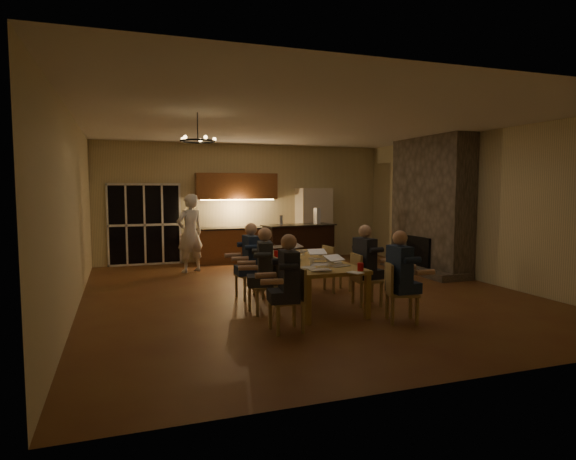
% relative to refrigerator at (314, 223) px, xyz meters
% --- Properties ---
extents(floor, '(9.00, 9.00, 0.00)m').
position_rel_refrigerator_xyz_m(floor, '(-1.90, -4.15, -1.00)').
color(floor, brown).
rests_on(floor, ground).
extents(back_wall, '(8.00, 0.04, 3.20)m').
position_rel_refrigerator_xyz_m(back_wall, '(-1.90, 0.37, 0.60)').
color(back_wall, beige).
rests_on(back_wall, ground).
extents(left_wall, '(0.04, 9.00, 3.20)m').
position_rel_refrigerator_xyz_m(left_wall, '(-5.92, -4.15, 0.60)').
color(left_wall, beige).
rests_on(left_wall, ground).
extents(right_wall, '(0.04, 9.00, 3.20)m').
position_rel_refrigerator_xyz_m(right_wall, '(2.12, -4.15, 0.60)').
color(right_wall, beige).
rests_on(right_wall, ground).
extents(ceiling, '(8.00, 9.00, 0.04)m').
position_rel_refrigerator_xyz_m(ceiling, '(-1.90, -4.15, 2.22)').
color(ceiling, white).
rests_on(ceiling, back_wall).
extents(french_doors, '(1.86, 0.08, 2.10)m').
position_rel_refrigerator_xyz_m(french_doors, '(-4.60, 0.32, 0.05)').
color(french_doors, black).
rests_on(french_doors, ground).
extents(fireplace, '(0.58, 2.50, 3.20)m').
position_rel_refrigerator_xyz_m(fireplace, '(1.80, -2.95, 0.60)').
color(fireplace, '#63584E').
rests_on(fireplace, ground).
extents(kitchenette, '(2.24, 0.68, 2.40)m').
position_rel_refrigerator_xyz_m(kitchenette, '(-2.20, 0.05, 0.20)').
color(kitchenette, brown).
rests_on(kitchenette, ground).
extents(refrigerator, '(0.90, 0.68, 2.00)m').
position_rel_refrigerator_xyz_m(refrigerator, '(0.00, 0.00, 0.00)').
color(refrigerator, beige).
rests_on(refrigerator, ground).
extents(dining_table, '(1.10, 2.77, 0.75)m').
position_rel_refrigerator_xyz_m(dining_table, '(-2.13, -4.88, -0.62)').
color(dining_table, '#A48441').
rests_on(dining_table, ground).
extents(bar_island, '(1.93, 0.92, 1.08)m').
position_rel_refrigerator_xyz_m(bar_island, '(-0.90, -1.22, -0.46)').
color(bar_island, black).
rests_on(bar_island, ground).
extents(chair_left_near, '(0.44, 0.44, 0.89)m').
position_rel_refrigerator_xyz_m(chair_left_near, '(-3.03, -6.40, -0.55)').
color(chair_left_near, '#A28851').
rests_on(chair_left_near, ground).
extents(chair_left_mid, '(0.48, 0.48, 0.89)m').
position_rel_refrigerator_xyz_m(chair_left_mid, '(-3.04, -5.33, -0.55)').
color(chair_left_mid, '#A28851').
rests_on(chair_left_mid, ground).
extents(chair_left_far, '(0.52, 0.52, 0.89)m').
position_rel_refrigerator_xyz_m(chair_left_far, '(-3.00, -4.26, -0.55)').
color(chair_left_far, '#A28851').
rests_on(chair_left_far, ground).
extents(chair_right_near, '(0.56, 0.56, 0.89)m').
position_rel_refrigerator_xyz_m(chair_right_near, '(-1.24, -6.52, -0.55)').
color(chair_right_near, '#A28851').
rests_on(chair_right_near, ground).
extents(chair_right_mid, '(0.47, 0.47, 0.89)m').
position_rel_refrigerator_xyz_m(chair_right_mid, '(-1.23, -5.41, -0.55)').
color(chair_right_mid, '#A28851').
rests_on(chair_right_mid, ground).
extents(chair_right_far, '(0.48, 0.48, 0.89)m').
position_rel_refrigerator_xyz_m(chair_right_far, '(-1.23, -4.22, -0.55)').
color(chair_right_far, '#A28851').
rests_on(chair_right_far, ground).
extents(person_left_near, '(0.67, 0.67, 1.38)m').
position_rel_refrigerator_xyz_m(person_left_near, '(-3.03, -6.50, -0.31)').
color(person_left_near, '#21252B').
rests_on(person_left_near, ground).
extents(person_right_near, '(0.60, 0.60, 1.38)m').
position_rel_refrigerator_xyz_m(person_right_near, '(-1.29, -6.52, -0.31)').
color(person_right_near, '#1D2E49').
rests_on(person_right_near, ground).
extents(person_left_mid, '(0.71, 0.71, 1.38)m').
position_rel_refrigerator_xyz_m(person_left_mid, '(-3.03, -5.35, -0.31)').
color(person_left_mid, '#363B40').
rests_on(person_left_mid, ground).
extents(person_right_mid, '(0.67, 0.67, 1.38)m').
position_rel_refrigerator_xyz_m(person_right_mid, '(-1.25, -5.37, -0.31)').
color(person_right_mid, '#21252B').
rests_on(person_right_mid, ground).
extents(person_left_far, '(0.62, 0.62, 1.38)m').
position_rel_refrigerator_xyz_m(person_left_far, '(-2.98, -4.31, -0.31)').
color(person_left_far, '#1D2E49').
rests_on(person_left_far, ground).
extents(standing_person, '(0.80, 0.68, 1.86)m').
position_rel_refrigerator_xyz_m(standing_person, '(-3.63, -1.12, -0.07)').
color(standing_person, silver).
rests_on(standing_person, ground).
extents(chandelier, '(0.57, 0.57, 0.03)m').
position_rel_refrigerator_xyz_m(chandelier, '(-3.98, -4.83, 1.75)').
color(chandelier, black).
rests_on(chandelier, ceiling).
extents(laptop_a, '(0.35, 0.31, 0.23)m').
position_rel_refrigerator_xyz_m(laptop_a, '(-2.34, -5.96, -0.14)').
color(laptop_a, silver).
rests_on(laptop_a, dining_table).
extents(laptop_b, '(0.39, 0.36, 0.23)m').
position_rel_refrigerator_xyz_m(laptop_b, '(-1.89, -5.68, -0.14)').
color(laptop_b, silver).
rests_on(laptop_b, dining_table).
extents(laptop_c, '(0.34, 0.30, 0.23)m').
position_rel_refrigerator_xyz_m(laptop_c, '(-2.40, -4.79, -0.14)').
color(laptop_c, silver).
rests_on(laptop_c, dining_table).
extents(laptop_d, '(0.34, 0.31, 0.23)m').
position_rel_refrigerator_xyz_m(laptop_d, '(-1.90, -4.90, -0.14)').
color(laptop_d, silver).
rests_on(laptop_d, dining_table).
extents(laptop_e, '(0.37, 0.34, 0.23)m').
position_rel_refrigerator_xyz_m(laptop_e, '(-2.36, -3.75, -0.14)').
color(laptop_e, silver).
rests_on(laptop_e, dining_table).
extents(laptop_f, '(0.42, 0.41, 0.23)m').
position_rel_refrigerator_xyz_m(laptop_f, '(-1.88, -3.85, -0.14)').
color(laptop_f, silver).
rests_on(laptop_f, dining_table).
extents(mug_front, '(0.07, 0.07, 0.10)m').
position_rel_refrigerator_xyz_m(mug_front, '(-2.20, -5.30, -0.20)').
color(mug_front, white).
rests_on(mug_front, dining_table).
extents(mug_mid, '(0.08, 0.08, 0.10)m').
position_rel_refrigerator_xyz_m(mug_mid, '(-1.98, -4.29, -0.20)').
color(mug_mid, white).
rests_on(mug_mid, dining_table).
extents(mug_back, '(0.08, 0.08, 0.10)m').
position_rel_refrigerator_xyz_m(mug_back, '(-2.53, -4.08, -0.20)').
color(mug_back, white).
rests_on(mug_back, dining_table).
extents(redcup_near, '(0.09, 0.09, 0.12)m').
position_rel_refrigerator_xyz_m(redcup_near, '(-1.76, -6.18, -0.19)').
color(redcup_near, '#B60C0E').
rests_on(redcup_near, dining_table).
extents(redcup_mid, '(0.10, 0.10, 0.12)m').
position_rel_refrigerator_xyz_m(redcup_mid, '(-2.53, -4.40, -0.19)').
color(redcup_mid, '#B60C0E').
rests_on(redcup_mid, dining_table).
extents(can_silver, '(0.07, 0.07, 0.12)m').
position_rel_refrigerator_xyz_m(can_silver, '(-2.03, -5.58, -0.19)').
color(can_silver, '#B2B2B7').
rests_on(can_silver, dining_table).
extents(can_cola, '(0.07, 0.07, 0.12)m').
position_rel_refrigerator_xyz_m(can_cola, '(-2.29, -3.47, -0.19)').
color(can_cola, '#3F0F0C').
rests_on(can_cola, dining_table).
extents(can_right, '(0.06, 0.06, 0.12)m').
position_rel_refrigerator_xyz_m(can_right, '(-1.71, -4.50, -0.19)').
color(can_right, '#B2B2B7').
rests_on(can_right, dining_table).
extents(plate_near, '(0.23, 0.23, 0.02)m').
position_rel_refrigerator_xyz_m(plate_near, '(-1.80, -5.35, -0.24)').
color(plate_near, white).
rests_on(plate_near, dining_table).
extents(plate_left, '(0.24, 0.24, 0.02)m').
position_rel_refrigerator_xyz_m(plate_left, '(-2.43, -5.72, -0.24)').
color(plate_left, white).
rests_on(plate_left, dining_table).
extents(plate_far, '(0.22, 0.22, 0.02)m').
position_rel_refrigerator_xyz_m(plate_far, '(-1.68, -4.10, -0.24)').
color(plate_far, white).
rests_on(plate_far, dining_table).
extents(notepad, '(0.23, 0.27, 0.01)m').
position_rel_refrigerator_xyz_m(notepad, '(-1.93, -6.34, -0.24)').
color(notepad, white).
rests_on(notepad, dining_table).
extents(bar_bottle, '(0.08, 0.08, 0.24)m').
position_rel_refrigerator_xyz_m(bar_bottle, '(-1.38, -1.21, 0.20)').
color(bar_bottle, '#99999E').
rests_on(bar_bottle, bar_island).
extents(bar_blender, '(0.17, 0.17, 0.41)m').
position_rel_refrigerator_xyz_m(bar_blender, '(-0.38, -1.16, 0.29)').
color(bar_blender, silver).
rests_on(bar_blender, bar_island).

